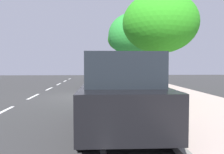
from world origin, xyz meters
TOP-DOWN VIEW (x-y plane):
  - ground at (0.00, 0.00)m, footprint 56.82×56.82m
  - sidewalk at (4.23, 0.00)m, footprint 4.40×35.51m
  - curb_edge at (1.94, 0.00)m, footprint 0.16×35.51m
  - lane_stripe_centre at (-3.13, 0.15)m, footprint 0.14×35.80m
  - lane_stripe_bike_edge at (0.47, 0.00)m, footprint 0.12×35.51m
  - parked_suv_black_nearest at (0.97, -6.63)m, footprint 2.04×4.74m
  - parked_suv_grey_second at (0.97, 5.17)m, footprint 2.12×4.77m
  - parked_sedan_silver_mid at (0.89, 13.81)m, footprint 1.99×4.47m
  - bicycle_at_curb at (1.48, 0.31)m, footprint 1.22×1.26m
  - cyclist_with_backpack at (1.70, -0.13)m, footprint 0.53×0.55m
  - street_tree_near_cyclist at (3.04, -2.98)m, footprint 3.19×3.19m
  - street_tree_mid_block at (3.04, 3.32)m, footprint 3.76×3.76m
  - street_tree_far_end at (3.04, 10.03)m, footprint 3.19×3.19m
  - pedestrian_on_phone at (4.10, 4.32)m, footprint 0.57×0.37m
  - fire_hydrant at (2.37, 0.23)m, footprint 0.22×0.22m

SIDE VIEW (x-z plane):
  - ground at x=0.00m, z-range 0.00..0.00m
  - lane_stripe_centre at x=-3.13m, z-range 0.00..0.01m
  - lane_stripe_bike_edge at x=0.47m, z-range 0.00..0.01m
  - sidewalk at x=4.23m, z-range 0.00..0.15m
  - curb_edge at x=1.94m, z-range 0.00..0.15m
  - bicycle_at_curb at x=1.48m, z-range 0.00..0.72m
  - fire_hydrant at x=2.37m, z-range 0.16..1.00m
  - parked_sedan_silver_mid at x=0.89m, z-range -0.01..1.51m
  - parked_suv_black_nearest at x=0.97m, z-range 0.03..2.02m
  - parked_suv_grey_second at x=0.97m, z-range 0.03..2.02m
  - cyclist_with_backpack at x=1.70m, z-range 0.19..1.91m
  - pedestrian_on_phone at x=4.10m, z-range 0.27..1.95m
  - street_tree_near_cyclist at x=3.04m, z-range 1.17..5.80m
  - street_tree_mid_block at x=3.04m, z-range 1.21..6.45m
  - street_tree_far_end at x=3.04m, z-range 1.56..6.94m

